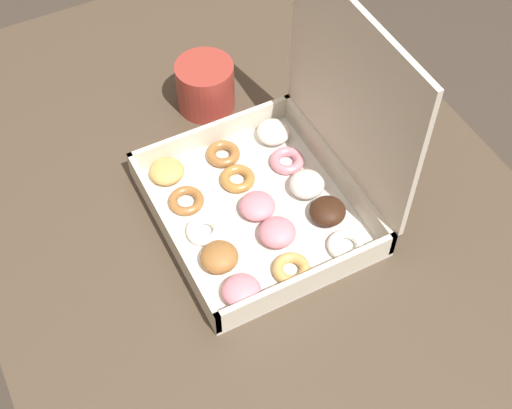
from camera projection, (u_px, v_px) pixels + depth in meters
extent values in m
cube|color=#4C3D2D|center=(271.00, 249.00, 1.01)|extent=(1.27, 0.77, 0.03)
cylinder|color=#4C3D2D|center=(2.00, 206.00, 1.54)|extent=(0.06, 0.06, 0.73)
cylinder|color=#4C3D2D|center=(278.00, 104.00, 1.72)|extent=(0.06, 0.06, 0.73)
cube|color=silver|center=(256.00, 212.00, 1.03)|extent=(0.30, 0.27, 0.01)
cube|color=beige|center=(171.00, 237.00, 0.97)|extent=(0.30, 0.01, 0.04)
cube|color=beige|center=(335.00, 170.00, 1.05)|extent=(0.30, 0.01, 0.04)
cube|color=beige|center=(212.00, 134.00, 1.09)|extent=(0.01, 0.27, 0.04)
cube|color=beige|center=(308.00, 282.00, 0.93)|extent=(0.01, 0.27, 0.04)
cube|color=beige|center=(351.00, 92.00, 0.93)|extent=(0.30, 0.01, 0.26)
ellipsoid|color=tan|center=(167.00, 171.00, 1.05)|extent=(0.05, 0.05, 0.02)
torus|color=#9E6633|center=(186.00, 201.00, 1.03)|extent=(0.05, 0.05, 0.01)
torus|color=white|center=(204.00, 230.00, 1.00)|extent=(0.05, 0.05, 0.01)
ellipsoid|color=#9E6633|center=(220.00, 258.00, 0.96)|extent=(0.05, 0.05, 0.03)
ellipsoid|color=pink|center=(242.00, 291.00, 0.93)|extent=(0.05, 0.05, 0.03)
torus|color=#9E6633|center=(223.00, 154.00, 1.08)|extent=(0.05, 0.05, 0.01)
torus|color=#B77A38|center=(238.00, 179.00, 1.05)|extent=(0.05, 0.05, 0.01)
ellipsoid|color=pink|center=(257.00, 206.00, 1.01)|extent=(0.05, 0.05, 0.03)
ellipsoid|color=pink|center=(278.00, 233.00, 0.98)|extent=(0.05, 0.05, 0.03)
torus|color=tan|center=(294.00, 268.00, 0.96)|extent=(0.05, 0.05, 0.01)
ellipsoid|color=white|center=(273.00, 132.00, 1.10)|extent=(0.05, 0.05, 0.03)
torus|color=pink|center=(287.00, 161.00, 1.07)|extent=(0.05, 0.05, 0.01)
ellipsoid|color=white|center=(307.00, 184.00, 1.04)|extent=(0.05, 0.05, 0.03)
ellipsoid|color=#381E11|center=(328.00, 212.00, 1.01)|extent=(0.05, 0.05, 0.03)
torus|color=white|center=(346.00, 245.00, 0.98)|extent=(0.05, 0.05, 0.01)
cylinder|color=#A3382D|center=(205.00, 86.00, 1.13)|extent=(0.09, 0.09, 0.08)
cylinder|color=black|center=(204.00, 68.00, 1.10)|extent=(0.08, 0.08, 0.01)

